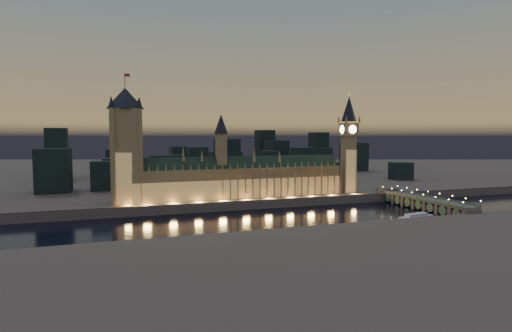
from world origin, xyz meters
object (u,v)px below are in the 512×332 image
object	(u,v)px
elizabeth_tower	(349,136)
westminster_bridge	(420,202)
palace_of_westminster	(241,178)
victoria_tower	(126,140)
river_boat	(416,217)

from	to	relation	value
elizabeth_tower	westminster_bridge	distance (m)	96.01
palace_of_westminster	westminster_bridge	world-z (taller)	palace_of_westminster
palace_of_westminster	victoria_tower	world-z (taller)	victoria_tower
elizabeth_tower	river_boat	size ratio (longest dim) A/B	2.59
palace_of_westminster	elizabeth_tower	distance (m)	122.30
victoria_tower	river_boat	size ratio (longest dim) A/B	2.73
elizabeth_tower	river_boat	distance (m)	121.87
victoria_tower	river_boat	world-z (taller)	victoria_tower
elizabeth_tower	westminster_bridge	size ratio (longest dim) A/B	0.93
palace_of_westminster	westminster_bridge	bearing A→B (deg)	-23.32
westminster_bridge	victoria_tower	bearing A→B (deg)	165.55
elizabeth_tower	palace_of_westminster	bearing A→B (deg)	-179.91
victoria_tower	elizabeth_tower	bearing A→B (deg)	0.00
victoria_tower	elizabeth_tower	world-z (taller)	victoria_tower
palace_of_westminster	victoria_tower	xyz separation A→B (m)	(-102.49, 0.18, 36.46)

